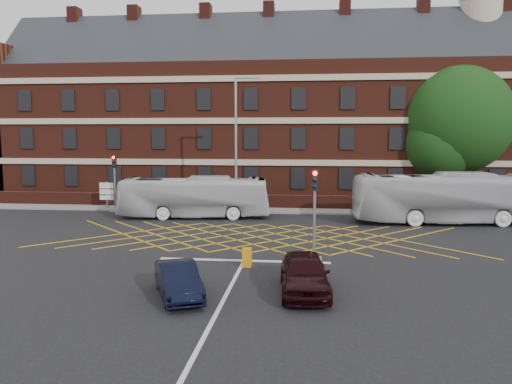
# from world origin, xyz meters

# --- Properties ---
(ground) EXTENTS (120.00, 120.00, 0.00)m
(ground) POSITION_xyz_m (0.00, 0.00, 0.00)
(ground) COLOR black
(ground) RESTS_ON ground
(victorian_building) EXTENTS (51.00, 12.17, 20.40)m
(victorian_building) POSITION_xyz_m (0.25, 22.00, 7.84)
(victorian_building) COLOR #511F14
(victorian_building) RESTS_ON ground
(boundary_wall) EXTENTS (56.00, 0.50, 1.10)m
(boundary_wall) POSITION_xyz_m (0.00, 13.00, 0.55)
(boundary_wall) COLOR #471913
(boundary_wall) RESTS_ON ground
(far_pavement) EXTENTS (60.00, 3.00, 0.12)m
(far_pavement) POSITION_xyz_m (0.00, 12.00, 0.06)
(far_pavement) COLOR slate
(far_pavement) RESTS_ON ground
(box_junction_hatching) EXTENTS (8.22, 8.22, 0.02)m
(box_junction_hatching) POSITION_xyz_m (0.00, 2.00, 0.01)
(box_junction_hatching) COLOR #CC990C
(box_junction_hatching) RESTS_ON ground
(stop_line) EXTENTS (8.00, 0.30, 0.02)m
(stop_line) POSITION_xyz_m (0.00, -3.50, 0.01)
(stop_line) COLOR silver
(stop_line) RESTS_ON ground
(centre_line) EXTENTS (0.15, 14.00, 0.02)m
(centre_line) POSITION_xyz_m (0.00, -10.00, 0.01)
(centre_line) COLOR silver
(centre_line) RESTS_ON ground
(bus_left) EXTENTS (10.74, 3.60, 2.93)m
(bus_left) POSITION_xyz_m (-5.08, 8.19, 1.47)
(bus_left) COLOR silver
(bus_left) RESTS_ON ground
(bus_right) EXTENTS (12.30, 3.76, 3.37)m
(bus_right) POSITION_xyz_m (11.95, 7.75, 1.69)
(bus_right) COLOR silver
(bus_right) RESTS_ON ground
(car_navy) EXTENTS (2.73, 3.98, 1.24)m
(car_navy) POSITION_xyz_m (-1.69, -8.88, 0.62)
(car_navy) COLOR black
(car_navy) RESTS_ON ground
(car_maroon) EXTENTS (2.06, 4.49, 1.49)m
(car_maroon) POSITION_xyz_m (2.84, -7.94, 0.75)
(car_maroon) COLOR black
(car_maroon) RESTS_ON ground
(deciduous_tree) EXTENTS (9.04, 9.04, 11.58)m
(deciduous_tree) POSITION_xyz_m (15.04, 17.27, 6.45)
(deciduous_tree) COLOR black
(deciduous_tree) RESTS_ON ground
(traffic_light_near) EXTENTS (0.70, 0.70, 4.27)m
(traffic_light_near) POSITION_xyz_m (3.23, -3.38, 1.76)
(traffic_light_near) COLOR slate
(traffic_light_near) RESTS_ON ground
(traffic_light_far) EXTENTS (0.70, 0.70, 4.27)m
(traffic_light_far) POSITION_xyz_m (-11.80, 10.43, 1.76)
(traffic_light_far) COLOR slate
(traffic_light_far) RESTS_ON ground
(street_lamp) EXTENTS (2.25, 1.00, 9.88)m
(street_lamp) POSITION_xyz_m (-2.23, 9.47, 3.48)
(street_lamp) COLOR slate
(street_lamp) RESTS_ON ground
(direction_signs) EXTENTS (1.10, 0.16, 2.20)m
(direction_signs) POSITION_xyz_m (-12.76, 11.10, 1.38)
(direction_signs) COLOR gray
(direction_signs) RESTS_ON ground
(utility_cabinet) EXTENTS (0.40, 0.41, 0.82)m
(utility_cabinet) POSITION_xyz_m (0.26, -4.48, 0.41)
(utility_cabinet) COLOR orange
(utility_cabinet) RESTS_ON ground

